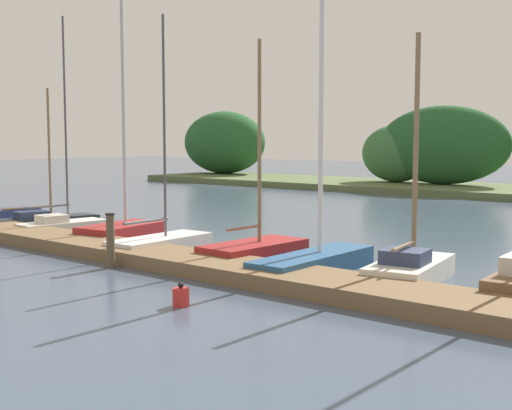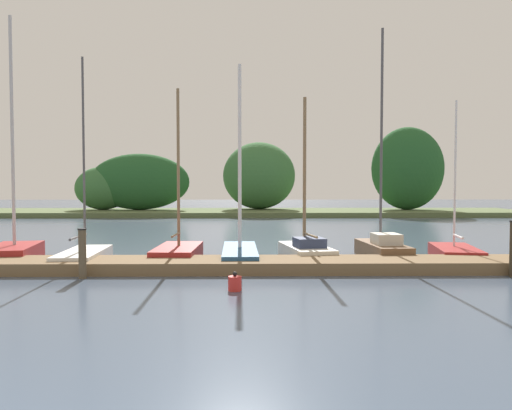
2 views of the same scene
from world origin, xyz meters
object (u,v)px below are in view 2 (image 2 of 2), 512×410
object	(u,v)px
sailboat_3	(14,249)
sailboat_8	(382,246)
sailboat_6	(240,251)
sailboat_7	(305,249)
sailboat_9	(454,251)
sailboat_4	(84,255)
sailboat_5	(178,251)
channel_buoy_0	(235,283)
mooring_piling_1	(82,253)

from	to	relation	value
sailboat_3	sailboat_8	world-z (taller)	sailboat_3
sailboat_8	sailboat_6	bearing A→B (deg)	93.12
sailboat_7	sailboat_9	bearing A→B (deg)	-99.74
sailboat_3	sailboat_4	xyz separation A→B (m)	(2.56, -0.67, -0.13)
sailboat_5	sailboat_8	size ratio (longest dim) A/B	0.73
sailboat_9	channel_buoy_0	size ratio (longest dim) A/B	11.74
sailboat_4	channel_buoy_0	bearing A→B (deg)	-132.22
sailboat_5	sailboat_3	bearing A→B (deg)	91.63
sailboat_4	sailboat_7	xyz separation A→B (m)	(7.20, 0.95, 0.08)
sailboat_9	channel_buoy_0	xyz separation A→B (m)	(-7.40, -5.00, -0.07)
sailboat_9	mooring_piling_1	distance (m)	12.07
sailboat_4	channel_buoy_0	size ratio (longest dim) A/B	14.27
sailboat_3	sailboat_4	bearing A→B (deg)	-114.13
sailboat_8	sailboat_9	bearing A→B (deg)	-95.36
sailboat_9	sailboat_7	bearing A→B (deg)	100.33
sailboat_8	channel_buoy_0	world-z (taller)	sailboat_8
sailboat_6	channel_buoy_0	world-z (taller)	sailboat_6
sailboat_7	sailboat_9	distance (m)	5.13
sailboat_8	channel_buoy_0	distance (m)	7.05
sailboat_8	channel_buoy_0	bearing A→B (deg)	132.13
sailboat_5	sailboat_6	xyz separation A→B (m)	(2.06, -0.20, 0.03)
sailboat_5	sailboat_9	xyz separation A→B (m)	(9.42, 0.33, -0.06)
sailboat_7	channel_buoy_0	bearing A→B (deg)	145.51
sailboat_6	sailboat_8	distance (m)	4.90
sailboat_7	sailboat_9	size ratio (longest dim) A/B	1.02
sailboat_7	sailboat_8	xyz separation A→B (m)	(2.64, 0.09, 0.06)
sailboat_7	mooring_piling_1	size ratio (longest dim) A/B	4.04
sailboat_9	channel_buoy_0	world-z (taller)	sailboat_9
sailboat_4	sailboat_8	world-z (taller)	sailboat_8
mooring_piling_1	channel_buoy_0	xyz separation A→B (m)	(4.18, -1.59, -0.51)
sailboat_4	sailboat_7	size ratio (longest dim) A/B	1.20
sailboat_8	mooring_piling_1	size ratio (longest dim) A/B	5.76
sailboat_4	mooring_piling_1	size ratio (longest dim) A/B	4.83
sailboat_7	channel_buoy_0	xyz separation A→B (m)	(-2.26, -4.97, -0.18)
mooring_piling_1	sailboat_6	bearing A→B (deg)	34.42
sailboat_5	channel_buoy_0	xyz separation A→B (m)	(2.02, -4.67, -0.13)
sailboat_8	mooring_piling_1	bearing A→B (deg)	107.15
sailboat_5	sailboat_9	world-z (taller)	sailboat_5
sailboat_7	channel_buoy_0	world-z (taller)	sailboat_7
sailboat_6	sailboat_7	xyz separation A→B (m)	(2.23, 0.50, 0.01)
sailboat_3	sailboat_5	distance (m)	5.47
mooring_piling_1	channel_buoy_0	size ratio (longest dim) A/B	2.96
sailboat_4	mooring_piling_1	distance (m)	2.58
sailboat_5	sailboat_6	distance (m)	2.07
sailboat_7	sailboat_5	bearing A→B (deg)	84.03
sailboat_6	sailboat_9	xyz separation A→B (m)	(7.36, 0.52, -0.10)
sailboat_3	sailboat_9	bearing A→B (deg)	-98.34
sailboat_7	sailboat_6	bearing A→B (deg)	92.59
sailboat_4	mooring_piling_1	world-z (taller)	sailboat_4
sailboat_8	sailboat_7	bearing A→B (deg)	88.20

